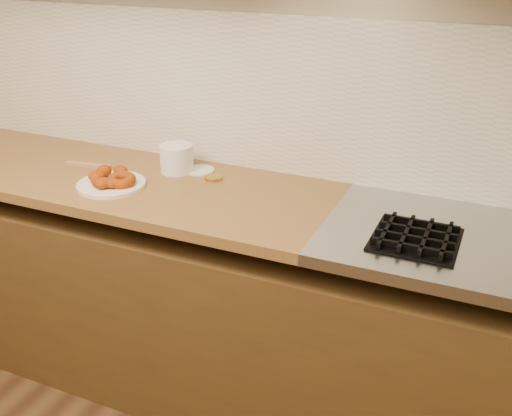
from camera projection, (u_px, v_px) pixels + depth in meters
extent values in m
cube|color=tan|center=(234.00, 52.00, 2.27)|extent=(4.00, 0.02, 2.70)
cube|color=#4E3517|center=(205.00, 307.00, 2.42)|extent=(3.60, 0.60, 0.77)
cube|color=olive|center=(61.00, 170.00, 2.45)|extent=(2.30, 0.62, 0.04)
cube|color=silver|center=(234.00, 92.00, 2.33)|extent=(3.60, 0.02, 0.60)
cube|color=black|center=(416.00, 239.00, 1.84)|extent=(0.26, 0.26, 0.01)
cube|color=black|center=(387.00, 230.00, 1.87)|extent=(0.01, 0.24, 0.02)
cube|color=black|center=(411.00, 248.00, 1.76)|extent=(0.24, 0.01, 0.02)
cube|color=black|center=(406.00, 233.00, 1.85)|extent=(0.01, 0.24, 0.02)
cube|color=black|center=(414.00, 239.00, 1.81)|extent=(0.24, 0.01, 0.02)
cube|color=black|center=(426.00, 237.00, 1.82)|extent=(0.01, 0.24, 0.02)
cube|color=black|center=(418.00, 231.00, 1.86)|extent=(0.24, 0.01, 0.02)
cube|color=black|center=(446.00, 241.00, 1.80)|extent=(0.01, 0.24, 0.02)
cube|color=black|center=(421.00, 223.00, 1.91)|extent=(0.24, 0.01, 0.02)
cylinder|color=silver|center=(111.00, 184.00, 2.23)|extent=(0.25, 0.25, 0.01)
torus|color=#9C3A0A|center=(121.00, 180.00, 2.21)|extent=(0.14, 0.15, 0.05)
ellipsoid|color=#9C3A0A|center=(104.00, 171.00, 2.28)|extent=(0.07, 0.07, 0.05)
ellipsoid|color=#9C3A0A|center=(96.00, 176.00, 2.25)|extent=(0.09, 0.09, 0.03)
ellipsoid|color=#9C3A0A|center=(97.00, 181.00, 2.19)|extent=(0.05, 0.06, 0.05)
ellipsoid|color=#9C3A0A|center=(103.00, 183.00, 2.18)|extent=(0.07, 0.07, 0.04)
ellipsoid|color=#9C3A0A|center=(120.00, 171.00, 2.29)|extent=(0.08, 0.07, 0.04)
ellipsoid|color=#9C3A0A|center=(111.00, 184.00, 2.18)|extent=(0.07, 0.07, 0.03)
cylinder|color=white|center=(177.00, 158.00, 2.36)|extent=(0.15, 0.15, 0.11)
cylinder|color=silver|center=(200.00, 170.00, 2.38)|extent=(0.15, 0.15, 0.01)
cylinder|color=gold|center=(213.00, 178.00, 2.30)|extent=(0.08, 0.08, 0.01)
cube|color=#A9794B|center=(88.00, 165.00, 2.42)|extent=(0.20, 0.05, 0.02)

